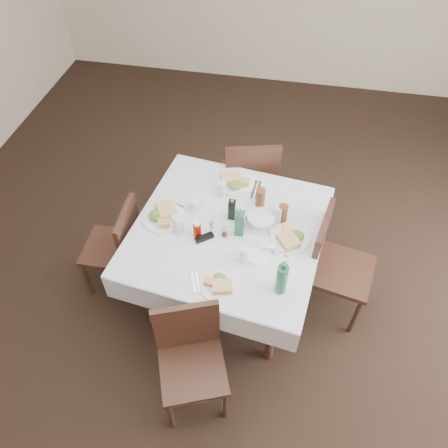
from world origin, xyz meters
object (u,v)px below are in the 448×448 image
at_px(water_w, 178,224).
at_px(bread_basket, 261,221).
at_px(oil_cruet_green, 240,222).
at_px(ketchup_bottle, 197,229).
at_px(water_s, 245,255).
at_px(water_n, 222,189).
at_px(chair_south, 190,352).
at_px(chair_north, 250,177).
at_px(chair_west, 119,243).
at_px(coffee_mug, 195,205).
at_px(water_e, 278,214).
at_px(oil_cruet_dark, 232,209).
at_px(chair_east, 331,260).
at_px(green_bottle, 282,279).
at_px(dining_table, 228,236).

height_order(water_w, bread_basket, water_w).
relative_size(oil_cruet_green, ketchup_bottle, 2.14).
distance_m(water_s, oil_cruet_green, 0.24).
bearing_deg(water_n, chair_south, -88.75).
height_order(water_n, water_w, water_w).
height_order(chair_south, ketchup_bottle, ketchup_bottle).
distance_m(chair_south, water_n, 1.20).
xyz_separation_m(chair_north, chair_west, (-0.88, -0.89, -0.05)).
bearing_deg(coffee_mug, water_e, 0.77).
bearing_deg(oil_cruet_dark, chair_south, -95.56).
bearing_deg(chair_west, chair_south, -45.31).
height_order(chair_north, oil_cruet_dark, oil_cruet_dark).
bearing_deg(oil_cruet_green, chair_east, 5.66).
relative_size(chair_east, water_s, 7.42).
relative_size(chair_north, chair_west, 1.11).
xyz_separation_m(chair_west, water_e, (1.17, 0.21, 0.35)).
bearing_deg(chair_east, water_e, 166.22).
bearing_deg(bread_basket, chair_south, -108.24).
xyz_separation_m(water_s, water_w, (-0.49, 0.17, 0.01)).
height_order(chair_north, ketchup_bottle, chair_north).
xyz_separation_m(water_e, bread_basket, (-0.11, -0.06, -0.03)).
distance_m(water_e, green_bottle, 0.59).
relative_size(water_s, water_w, 0.87).
bearing_deg(chair_east, chair_south, -134.21).
distance_m(chair_north, green_bottle, 1.36).
bearing_deg(bread_basket, water_e, 27.94).
xyz_separation_m(chair_east, water_e, (-0.43, 0.11, 0.30)).
relative_size(dining_table, water_w, 10.12).
relative_size(chair_south, water_s, 6.90).
height_order(oil_cruet_green, ketchup_bottle, oil_cruet_green).
distance_m(water_w, coffee_mug, 0.24).
bearing_deg(ketchup_bottle, chair_east, 8.05).
height_order(water_w, oil_cruet_green, oil_cruet_green).
relative_size(water_n, bread_basket, 0.57).
relative_size(dining_table, bread_basket, 6.73).
relative_size(water_w, green_bottle, 0.53).
bearing_deg(ketchup_bottle, water_s, -24.03).
bearing_deg(water_e, bread_basket, -152.06).
xyz_separation_m(dining_table, chair_south, (-0.08, -0.83, -0.19)).
relative_size(bread_basket, coffee_mug, 1.54).
bearing_deg(bread_basket, chair_north, 103.60).
distance_m(chair_south, oil_cruet_green, 0.90).
xyz_separation_m(dining_table, chair_east, (0.76, 0.04, -0.15)).
relative_size(chair_west, oil_cruet_dark, 4.03).
bearing_deg(coffee_mug, water_w, -105.96).
distance_m(chair_south, coffee_mug, 1.03).
xyz_separation_m(chair_north, oil_cruet_dark, (-0.03, -0.71, 0.31)).
height_order(oil_cruet_green, green_bottle, green_bottle).
relative_size(chair_south, chair_west, 1.02).
distance_m(chair_north, oil_cruet_dark, 0.78).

